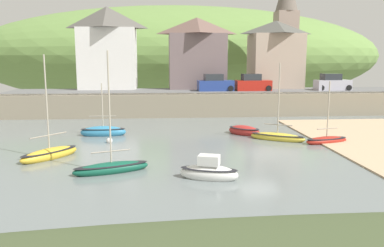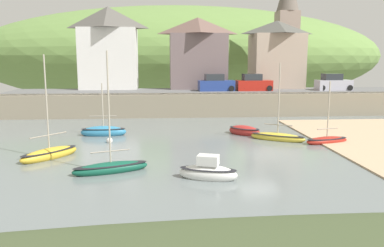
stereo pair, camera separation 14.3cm
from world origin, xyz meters
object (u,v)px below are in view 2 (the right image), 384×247
at_px(rowboat_small_beached, 111,167).
at_px(mooring_buoy, 109,141).
at_px(sailboat_white_hull, 50,154).
at_px(parked_car_by_wall, 253,84).
at_px(motorboat_with_cabin, 327,140).
at_px(parked_car_end_of_row, 333,83).
at_px(waterfront_building_left, 109,47).
at_px(waterfront_building_centre, 198,53).
at_px(waterfront_building_right, 276,54).
at_px(parked_car_near_slipway, 216,84).
at_px(dinghy_open_wooden, 208,172).
at_px(fishing_boat_green, 244,131).
at_px(sailboat_far_left, 103,131).
at_px(sailboat_blue_trim, 278,137).
at_px(church_with_spire, 287,25).

relative_size(rowboat_small_beached, mooring_buoy, 14.68).
height_order(sailboat_white_hull, parked_car_by_wall, sailboat_white_hull).
relative_size(motorboat_with_cabin, parked_car_end_of_row, 1.12).
relative_size(waterfront_building_left, mooring_buoy, 21.68).
distance_m(waterfront_building_centre, parked_car_by_wall, 8.43).
height_order(waterfront_building_right, parked_car_near_slipway, waterfront_building_right).
height_order(waterfront_building_left, motorboat_with_cabin, waterfront_building_left).
distance_m(waterfront_building_right, dinghy_open_wooden, 33.44).
xyz_separation_m(fishing_boat_green, parked_car_end_of_row, (13.49, 14.27, 2.92)).
bearing_deg(motorboat_with_cabin, fishing_boat_green, 129.91).
bearing_deg(sailboat_far_left, waterfront_building_centre, 63.06).
bearing_deg(sailboat_white_hull, sailboat_blue_trim, -35.88).
height_order(waterfront_building_centre, rowboat_small_beached, waterfront_building_centre).
distance_m(waterfront_building_left, sailboat_blue_trim, 27.12).
relative_size(motorboat_with_cabin, parked_car_by_wall, 1.12).
bearing_deg(sailboat_blue_trim, rowboat_small_beached, -114.72).
height_order(sailboat_far_left, parked_car_near_slipway, parked_car_near_slipway).
distance_m(sailboat_far_left, parked_car_by_wall, 20.87).
bearing_deg(sailboat_far_left, fishing_boat_green, -2.41).
relative_size(waterfront_building_right, mooring_buoy, 18.37).
distance_m(rowboat_small_beached, parked_car_end_of_row, 33.66).
distance_m(sailboat_white_hull, dinghy_open_wooden, 10.59).
height_order(rowboat_small_beached, dinghy_open_wooden, rowboat_small_beached).
bearing_deg(sailboat_white_hull, fishing_boat_green, -24.77).
relative_size(fishing_boat_green, parked_car_end_of_row, 0.71).
xyz_separation_m(rowboat_small_beached, parked_car_end_of_row, (22.94, 24.45, 2.93)).
relative_size(waterfront_building_left, parked_car_end_of_row, 2.38).
xyz_separation_m(church_with_spire, sailboat_far_left, (-21.70, -22.35, -10.30)).
bearing_deg(sailboat_blue_trim, fishing_boat_green, 160.92).
xyz_separation_m(fishing_boat_green, dinghy_open_wooden, (-4.30, -11.76, 0.07)).
xyz_separation_m(waterfront_building_left, church_with_spire, (23.49, 4.00, 3.16)).
bearing_deg(rowboat_small_beached, sailboat_far_left, 80.00).
bearing_deg(waterfront_building_left, rowboat_small_beached, -82.65).
height_order(fishing_boat_green, motorboat_with_cabin, motorboat_with_cabin).
bearing_deg(church_with_spire, fishing_boat_green, -114.34).
bearing_deg(sailboat_white_hull, sailboat_far_left, 21.39).
bearing_deg(sailboat_blue_trim, sailboat_white_hull, -133.17).
relative_size(sailboat_far_left, rowboat_small_beached, 0.66).
bearing_deg(rowboat_small_beached, dinghy_open_wooden, -37.40).
distance_m(waterfront_building_centre, rowboat_small_beached, 30.56).
bearing_deg(waterfront_building_centre, rowboat_small_beached, -104.07).
bearing_deg(parked_car_near_slipway, dinghy_open_wooden, -102.29).
distance_m(waterfront_building_centre, dinghy_open_wooden, 31.27).
bearing_deg(parked_car_by_wall, parked_car_end_of_row, -2.52).
relative_size(waterfront_building_centre, rowboat_small_beached, 1.30).
xyz_separation_m(waterfront_building_right, parked_car_end_of_row, (5.67, -4.50, -3.46)).
relative_size(waterfront_building_right, parked_car_by_wall, 2.01).
bearing_deg(waterfront_building_right, parked_car_end_of_row, -38.46).
bearing_deg(motorboat_with_cabin, mooring_buoy, 160.42).
distance_m(church_with_spire, sailboat_far_left, 32.81).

